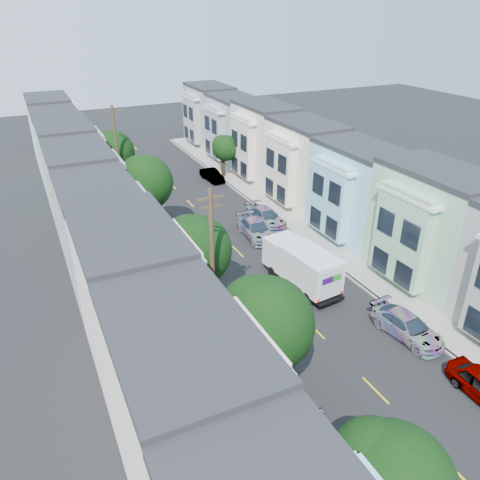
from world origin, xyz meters
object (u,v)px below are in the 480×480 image
object	(u,v)px
tree_d	(145,183)
parked_left_b	(338,460)
tree_b	(264,325)
tree_far_r	(225,149)
parked_left_c	(259,355)
parked_right_c	(266,217)
utility_pole_far	(118,154)
utility_pole_near	(212,269)
tree_e	(112,152)
parked_left_d	(180,251)
parked_right_b	(407,327)
lead_sedan	(255,229)
parked_right_d	(212,175)
fedex_truck	(302,265)
tree_c	(195,251)

from	to	relation	value
tree_d	parked_left_b	distance (m)	26.76
tree_b	tree_far_r	xyz separation A→B (m)	(13.20, 34.79, -1.89)
parked_left_c	parked_right_c	distance (m)	20.05
utility_pole_far	utility_pole_near	bearing A→B (deg)	-90.00
tree_e	parked_left_d	world-z (taller)	tree_e
tree_far_r	parked_right_b	xyz separation A→B (m)	(-2.00, -33.37, -2.84)
tree_far_r	lead_sedan	world-z (taller)	tree_far_r
utility_pole_far	parked_right_d	xyz separation A→B (m)	(11.20, 1.78, -4.47)
parked_left_d	tree_b	bearing A→B (deg)	-93.47
tree_e	parked_right_b	distance (m)	36.04
tree_e	lead_sedan	world-z (taller)	tree_e
tree_d	parked_right_b	size ratio (longest dim) A/B	1.60
tree_far_r	fedex_truck	size ratio (longest dim) A/B	0.78
parked_right_c	parked_right_d	bearing A→B (deg)	84.64
utility_pole_far	tree_far_r	bearing A→B (deg)	10.00
tree_b	parked_right_c	bearing A→B (deg)	61.36
fedex_truck	parked_left_c	distance (m)	9.52
tree_b	utility_pole_near	world-z (taller)	utility_pole_near
tree_b	tree_far_r	distance (m)	37.26
tree_c	tree_e	bearing A→B (deg)	90.00
tree_far_r	parked_left_c	world-z (taller)	tree_far_r
tree_c	tree_d	xyz separation A→B (m)	(-0.00, 12.06, 0.71)
utility_pole_far	tree_e	bearing A→B (deg)	90.03
parked_left_c	parked_left_d	world-z (taller)	parked_left_c
fedex_truck	parked_left_d	xyz separation A→B (m)	(-6.91, 7.93, -1.07)
parked_right_c	tree_c	bearing A→B (deg)	-140.87
tree_d	parked_left_c	world-z (taller)	tree_d
tree_c	parked_left_c	xyz separation A→B (m)	(1.40, -6.49, -4.08)
utility_pole_near	parked_left_d	world-z (taller)	utility_pole_near
tree_b	parked_right_b	world-z (taller)	tree_b
tree_far_r	tree_c	bearing A→B (deg)	-117.56
tree_d	utility_pole_near	distance (m)	15.10
tree_b	tree_e	distance (m)	35.47
fedex_truck	parked_right_d	xyz separation A→B (m)	(2.89, 24.75, -1.11)
tree_far_r	parked_left_c	xyz separation A→B (m)	(-11.80, -31.77, -2.81)
tree_d	utility_pole_near	xyz separation A→B (m)	(0.00, -15.10, -0.40)
tree_d	parked_right_c	bearing A→B (deg)	-5.38
tree_d	tree_e	world-z (taller)	tree_d
tree_e	parked_left_c	bearing A→B (deg)	-87.53
tree_e	parked_left_b	world-z (taller)	tree_e
parked_right_d	parked_right_c	bearing A→B (deg)	-95.15
parked_left_c	utility_pole_near	bearing A→B (deg)	116.92
tree_far_r	utility_pole_near	size ratio (longest dim) A/B	0.52
tree_b	lead_sedan	distance (m)	21.01
utility_pole_near	tree_c	bearing A→B (deg)	90.03
parked_left_b	parked_left_c	size ratio (longest dim) A/B	0.84
tree_c	tree_far_r	size ratio (longest dim) A/B	1.40
parked_left_b	parked_right_d	xyz separation A→B (m)	(9.80, 38.95, -0.01)
utility_pole_near	tree_e	bearing A→B (deg)	90.00
tree_c	parked_left_c	size ratio (longest dim) A/B	1.31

